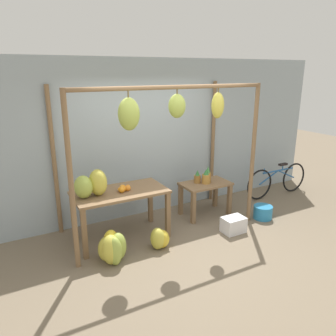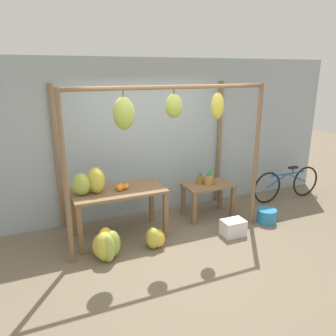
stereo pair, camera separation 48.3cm
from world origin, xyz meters
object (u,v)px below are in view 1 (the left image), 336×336
object	(u,v)px
orange_pile	(124,188)
parked_bicycle	(277,180)
pineapple_cluster	(204,177)
fruit_crate_white	(233,225)
banana_pile_ground_right	(159,239)
blue_bucket	(263,212)
banana_pile_ground_left	(112,248)
banana_pile_on_table	(91,185)

from	to	relation	value
orange_pile	parked_bicycle	size ratio (longest dim) A/B	0.13
pineapple_cluster	fruit_crate_white	xyz separation A→B (m)	(0.04, -0.82, -0.61)
banana_pile_ground_right	blue_bucket	size ratio (longest dim) A/B	1.05
orange_pile	banana_pile_ground_left	distance (m)	0.93
banana_pile_on_table	pineapple_cluster	bearing A→B (deg)	3.46
pineapple_cluster	banana_pile_ground_left	bearing A→B (deg)	-161.21
banana_pile_ground_right	parked_bicycle	bearing A→B (deg)	13.12
pineapple_cluster	fruit_crate_white	size ratio (longest dim) A/B	0.85
banana_pile_on_table	blue_bucket	xyz separation A→B (m)	(2.95, -0.53, -0.87)
pineapple_cluster	parked_bicycle	distance (m)	1.98
pineapple_cluster	parked_bicycle	world-z (taller)	pineapple_cluster
blue_bucket	banana_pile_on_table	bearing A→B (deg)	169.80
banana_pile_ground_right	blue_bucket	world-z (taller)	banana_pile_ground_right
banana_pile_on_table	banana_pile_ground_right	world-z (taller)	banana_pile_on_table
banana_pile_on_table	fruit_crate_white	xyz separation A→B (m)	(2.14, -0.69, -0.86)
fruit_crate_white	blue_bucket	xyz separation A→B (m)	(0.81, 0.16, -0.01)
banana_pile_ground_left	orange_pile	bearing A→B (deg)	53.03
pineapple_cluster	banana_pile_on_table	bearing A→B (deg)	-176.54
banana_pile_ground_left	parked_bicycle	bearing A→B (deg)	10.67
parked_bicycle	banana_pile_ground_left	bearing A→B (deg)	-169.33
pineapple_cluster	parked_bicycle	xyz separation A→B (m)	(1.93, 0.06, -0.40)
banana_pile_ground_right	pineapple_cluster	bearing A→B (deg)	28.39
orange_pile	pineapple_cluster	xyz separation A→B (m)	(1.61, 0.14, -0.11)
fruit_crate_white	banana_pile_ground_left	bearing A→B (deg)	176.34
banana_pile_ground_left	banana_pile_ground_right	xyz separation A→B (m)	(0.74, -0.00, -0.05)
pineapple_cluster	fruit_crate_white	bearing A→B (deg)	-87.30
banana_pile_ground_left	parked_bicycle	size ratio (longest dim) A/B	0.30
banana_pile_on_table	orange_pile	distance (m)	0.51
fruit_crate_white	pineapple_cluster	bearing A→B (deg)	92.70
orange_pile	banana_pile_ground_right	distance (m)	0.94
pineapple_cluster	fruit_crate_white	world-z (taller)	pineapple_cluster
orange_pile	fruit_crate_white	bearing A→B (deg)	-22.41
orange_pile	banana_pile_ground_right	xyz separation A→B (m)	(0.33, -0.55, -0.69)
banana_pile_on_table	fruit_crate_white	world-z (taller)	banana_pile_on_table
parked_bicycle	fruit_crate_white	bearing A→B (deg)	-155.21
banana_pile_on_table	orange_pile	size ratio (longest dim) A/B	2.67
banana_pile_ground_left	banana_pile_ground_right	bearing A→B (deg)	-0.28
banana_pile_ground_left	fruit_crate_white	size ratio (longest dim) A/B	1.34
parked_bicycle	banana_pile_on_table	bearing A→B (deg)	-177.37
orange_pile	banana_pile_on_table	bearing A→B (deg)	178.48
pineapple_cluster	banana_pile_ground_left	xyz separation A→B (m)	(-2.02, -0.69, -0.53)
orange_pile	fruit_crate_white	size ratio (longest dim) A/B	0.58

